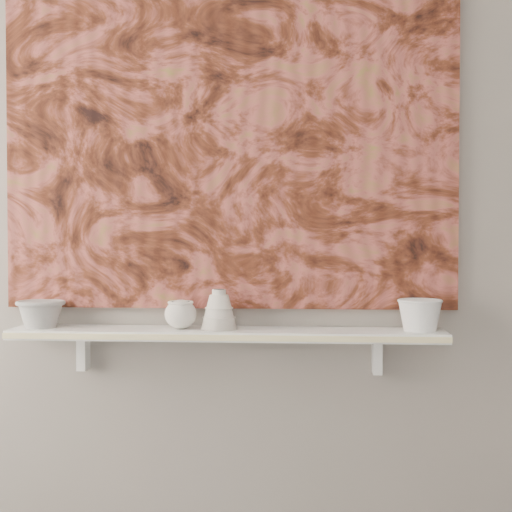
# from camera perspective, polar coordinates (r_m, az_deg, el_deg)

# --- Properties ---
(wall_back) EXTENTS (3.60, 0.00, 3.60)m
(wall_back) POSITION_cam_1_polar(r_m,az_deg,el_deg) (2.39, -2.19, 4.47)
(wall_back) COLOR gray
(wall_back) RESTS_ON floor
(shelf) EXTENTS (1.40, 0.18, 0.03)m
(shelf) POSITION_cam_1_polar(r_m,az_deg,el_deg) (2.31, -2.43, -6.24)
(shelf) COLOR white
(shelf) RESTS_ON wall_back
(shelf_stripe) EXTENTS (1.40, 0.01, 0.02)m
(shelf_stripe) POSITION_cam_1_polar(r_m,az_deg,el_deg) (2.22, -2.71, -6.56)
(shelf_stripe) COLOR beige
(shelf_stripe) RESTS_ON shelf
(bracket_left) EXTENTS (0.03, 0.06, 0.12)m
(bracket_left) POSITION_cam_1_polar(r_m,az_deg,el_deg) (2.49, -13.65, -7.47)
(bracket_left) COLOR white
(bracket_left) RESTS_ON wall_back
(bracket_right) EXTENTS (0.03, 0.06, 0.12)m
(bracket_right) POSITION_cam_1_polar(r_m,az_deg,el_deg) (2.38, 9.66, -7.85)
(bracket_right) COLOR white
(bracket_right) RESTS_ON wall_back
(painting) EXTENTS (1.50, 0.02, 1.10)m
(painting) POSITION_cam_1_polar(r_m,az_deg,el_deg) (2.39, -2.23, 9.05)
(painting) COLOR #5B2716
(painting) RESTS_ON wall_back
(house_motif) EXTENTS (0.09, 0.00, 0.08)m
(house_motif) POSITION_cam_1_polar(r_m,az_deg,el_deg) (2.35, 8.72, 1.63)
(house_motif) COLOR black
(house_motif) RESTS_ON painting
(bowl_grey) EXTENTS (0.19, 0.19, 0.09)m
(bowl_grey) POSITION_cam_1_polar(r_m,az_deg,el_deg) (2.45, -16.85, -4.43)
(bowl_grey) COLOR gray
(bowl_grey) RESTS_ON shelf
(cup_cream) EXTENTS (0.12, 0.12, 0.09)m
(cup_cream) POSITION_cam_1_polar(r_m,az_deg,el_deg) (2.32, -6.05, -4.66)
(cup_cream) COLOR beige
(cup_cream) RESTS_ON shelf
(bell_vessel) EXTENTS (0.15, 0.15, 0.13)m
(bell_vessel) POSITION_cam_1_polar(r_m,az_deg,el_deg) (2.30, -2.98, -4.27)
(bell_vessel) COLOR silver
(bell_vessel) RESTS_ON shelf
(bowl_white) EXTENTS (0.14, 0.14, 0.10)m
(bowl_white) POSITION_cam_1_polar(r_m,az_deg,el_deg) (2.32, 12.98, -4.61)
(bowl_white) COLOR white
(bowl_white) RESTS_ON shelf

